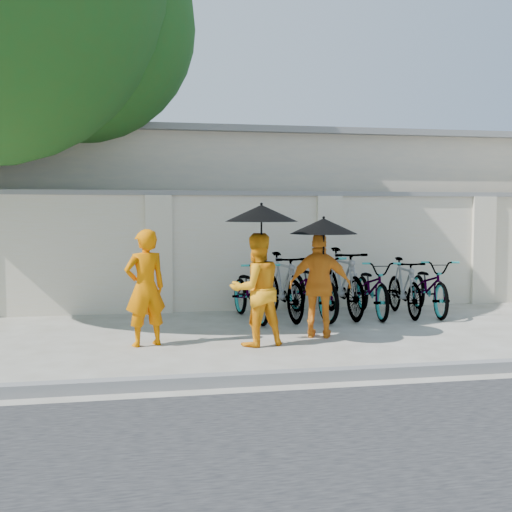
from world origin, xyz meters
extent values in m
plane|color=#B1AEA4|center=(0.00, 0.00, 0.00)|extent=(80.00, 80.00, 0.00)
cube|color=slate|center=(0.00, -1.70, 0.06)|extent=(40.00, 0.16, 0.12)
cube|color=beige|center=(1.00, 3.20, 1.00)|extent=(20.00, 0.30, 2.00)
cube|color=beige|center=(2.00, 7.00, 1.60)|extent=(14.00, 6.00, 3.20)
sphere|color=#224B17|center=(-2.30, 3.60, 4.90)|extent=(4.00, 4.00, 4.00)
imported|color=#E06E00|center=(-1.29, 0.39, 0.75)|extent=(0.64, 0.53, 1.50)
imported|color=#FF9C12|center=(0.11, 0.14, 0.73)|extent=(0.81, 0.70, 1.45)
cylinder|color=black|center=(0.16, 0.06, 1.26)|extent=(0.02, 0.02, 0.88)
cone|color=black|center=(0.16, 0.06, 1.70)|extent=(0.93, 0.93, 0.21)
imported|color=orange|center=(1.07, 0.49, 0.72)|extent=(0.91, 0.62, 1.44)
cylinder|color=black|center=(1.09, 0.41, 1.17)|extent=(0.02, 0.02, 0.72)
cone|color=black|center=(1.09, 0.41, 1.53)|extent=(0.92, 0.92, 0.21)
imported|color=#92929D|center=(0.41, 2.07, 0.47)|extent=(0.83, 1.84, 0.93)
imported|color=#92929D|center=(0.92, 2.04, 0.53)|extent=(0.71, 1.82, 1.07)
imported|color=#92929D|center=(1.43, 2.09, 0.51)|extent=(0.94, 2.02, 1.02)
imported|color=#92929D|center=(1.94, 2.09, 0.56)|extent=(0.59, 1.89, 1.13)
imported|color=#92929D|center=(2.44, 2.05, 0.47)|extent=(0.77, 1.82, 0.93)
imported|color=#92929D|center=(2.95, 1.95, 0.48)|extent=(0.59, 1.63, 0.96)
imported|color=#92929D|center=(3.46, 2.05, 0.47)|extent=(0.86, 1.85, 0.94)
camera|label=1|loc=(-1.45, -7.89, 1.73)|focal=45.00mm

